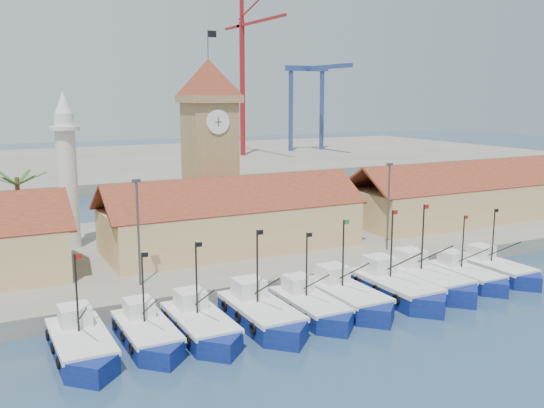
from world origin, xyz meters
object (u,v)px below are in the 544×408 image
boat_5 (349,299)px  clock_tower (210,144)px  boat_0 (82,347)px  minaret (67,170)px

boat_5 → clock_tower: size_ratio=0.45×
boat_0 → minaret: (3.49, 25.20, 8.97)m
boat_0 → boat_5: size_ratio=0.96×
boat_0 → boat_5: boat_5 is taller
minaret → clock_tower: bearing=-7.6°
boat_5 → clock_tower: (-2.80, 23.36, 11.17)m
boat_0 → minaret: size_ratio=0.60×
clock_tower → minaret: (-15.00, 2.00, -2.23)m
boat_0 → clock_tower: clock_tower is taller
boat_5 → minaret: (-17.80, 25.37, 8.94)m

